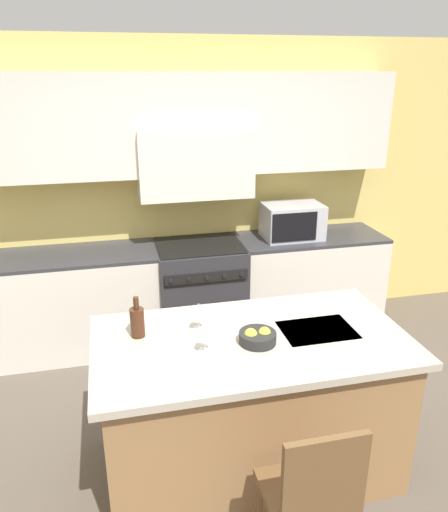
{
  "coord_description": "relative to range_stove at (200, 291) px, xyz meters",
  "views": [
    {
      "loc": [
        -0.76,
        -2.32,
        2.42
      ],
      "look_at": [
        -0.01,
        0.87,
        1.19
      ],
      "focal_mm": 35.0,
      "sensor_mm": 36.0,
      "label": 1
    }
  ],
  "objects": [
    {
      "name": "microwave",
      "position": [
        0.89,
        0.02,
        0.62
      ],
      "size": [
        0.54,
        0.39,
        0.32
      ],
      "color": "#B7B7BC",
      "rests_on": "back_counter"
    },
    {
      "name": "island_chair",
      "position": [
        0.07,
        -2.53,
        0.07
      ],
      "size": [
        0.42,
        0.4,
        0.95
      ],
      "color": "brown",
      "rests_on": "ground_plane"
    },
    {
      "name": "range_stove",
      "position": [
        0.0,
        0.0,
        0.0
      ],
      "size": [
        0.79,
        0.7,
        0.93
      ],
      "color": "#2D2D33",
      "rests_on": "ground_plane"
    },
    {
      "name": "wine_glass_far",
      "position": [
        -0.29,
        -1.56,
        0.59
      ],
      "size": [
        0.08,
        0.08,
        0.18
      ],
      "color": "white",
      "rests_on": "kitchen_island"
    },
    {
      "name": "kitchen_island",
      "position": [
        -0.01,
        -1.73,
        0.01
      ],
      "size": [
        1.85,
        1.0,
        0.94
      ],
      "color": "olive",
      "rests_on": "ground_plane"
    },
    {
      "name": "back_counter",
      "position": [
        0.0,
        0.02,
        -0.0
      ],
      "size": [
        3.57,
        0.62,
        0.93
      ],
      "color": "silver",
      "rests_on": "ground_plane"
    },
    {
      "name": "ground_plane",
      "position": [
        -0.0,
        -1.88,
        -0.47
      ],
      "size": [
        10.0,
        10.0,
        0.0
      ],
      "primitive_type": "plane",
      "color": "brown"
    },
    {
      "name": "wine_bottle",
      "position": [
        -0.66,
        -1.55,
        0.57
      ],
      "size": [
        0.08,
        0.08,
        0.25
      ],
      "color": "#422314",
      "rests_on": "kitchen_island"
    },
    {
      "name": "fruit_bowl",
      "position": [
        0.01,
        -1.79,
        0.51
      ],
      "size": [
        0.22,
        0.22,
        0.09
      ],
      "color": "black",
      "rests_on": "kitchen_island"
    },
    {
      "name": "back_cabinetry",
      "position": [
        -0.0,
        0.27,
        1.13
      ],
      "size": [
        10.0,
        0.46,
        2.7
      ],
      "color": "#DBC166",
      "rests_on": "ground_plane"
    },
    {
      "name": "wine_glass_near",
      "position": [
        -0.3,
        -1.81,
        0.59
      ],
      "size": [
        0.08,
        0.08,
        0.18
      ],
      "color": "white",
      "rests_on": "kitchen_island"
    }
  ]
}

